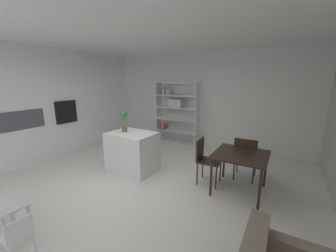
{
  "coord_description": "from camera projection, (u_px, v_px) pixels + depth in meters",
  "views": [
    {
      "loc": [
        2.53,
        -2.88,
        2.03
      ],
      "look_at": [
        0.37,
        0.77,
        1.07
      ],
      "focal_mm": 21.66,
      "sensor_mm": 36.0,
      "label": 1
    }
  ],
  "objects": [
    {
      "name": "tall_cabinet_run_left",
      "position": [
        42.0,
        104.0,
        5.32
      ],
      "size": [
        0.65,
        5.67,
        2.84
      ],
      "primitive_type": "cube",
      "color": "white",
      "rests_on": "ground_plane"
    },
    {
      "name": "kitchen_island",
      "position": [
        132.0,
        152.0,
        4.6
      ],
      "size": [
        1.03,
        0.76,
        0.89
      ],
      "primitive_type": "cube",
      "color": "white",
      "rests_on": "ground_plane"
    },
    {
      "name": "cabinet_niche_splashback",
      "position": [
        21.0,
        120.0,
        4.65
      ],
      "size": [
        0.01,
        1.02,
        0.44
      ],
      "color": "#4C4C56",
      "rests_on": "ground_plane"
    },
    {
      "name": "dining_chair_far",
      "position": [
        245.0,
        156.0,
        4.11
      ],
      "size": [
        0.45,
        0.46,
        0.91
      ],
      "rotation": [
        0.0,
        0.0,
        3.18
      ],
      "color": "black",
      "rests_on": "ground_plane"
    },
    {
      "name": "potted_plant_on_island",
      "position": [
        124.0,
        119.0,
        4.54
      ],
      "size": [
        0.15,
        0.15,
        0.48
      ],
      "color": "brown",
      "rests_on": "kitchen_island"
    },
    {
      "name": "child_chair_right",
      "position": [
        17.0,
        235.0,
        2.32
      ],
      "size": [
        0.29,
        0.29,
        0.53
      ],
      "rotation": [
        0.0,
        0.0,
        -1.58
      ],
      "color": "white",
      "rests_on": "ground_plane"
    },
    {
      "name": "built_in_oven",
      "position": [
        66.0,
        112.0,
        5.56
      ],
      "size": [
        0.06,
        0.6,
        0.61
      ],
      "color": "black",
      "rests_on": "ground_plane"
    },
    {
      "name": "dining_chair_island_side",
      "position": [
        205.0,
        157.0,
        4.02
      ],
      "size": [
        0.45,
        0.43,
        0.9
      ],
      "rotation": [
        0.0,
        0.0,
        1.62
      ],
      "color": "black",
      "rests_on": "ground_plane"
    },
    {
      "name": "dining_table",
      "position": [
        241.0,
        158.0,
        3.67
      ],
      "size": [
        0.92,
        0.95,
        0.73
      ],
      "color": "black",
      "rests_on": "ground_plane"
    },
    {
      "name": "open_bookshelf",
      "position": [
        175.0,
        110.0,
        6.5
      ],
      "size": [
        1.41,
        0.32,
        1.96
      ],
      "color": "white",
      "rests_on": "ground_plane"
    },
    {
      "name": "back_partition",
      "position": [
        196.0,
        100.0,
        6.42
      ],
      "size": [
        6.85,
        0.06,
        2.84
      ],
      "primitive_type": "cube",
      "color": "silver",
      "rests_on": "ground_plane"
    },
    {
      "name": "ground_plane",
      "position": [
        133.0,
        182.0,
        4.12
      ],
      "size": [
        9.43,
        9.43,
        0.0
      ],
      "primitive_type": "plane",
      "color": "silver"
    },
    {
      "name": "ceiling_slab",
      "position": [
        127.0,
        30.0,
        3.49
      ],
      "size": [
        6.85,
        6.28,
        0.06
      ],
      "color": "white",
      "rests_on": "ground_plane"
    }
  ]
}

